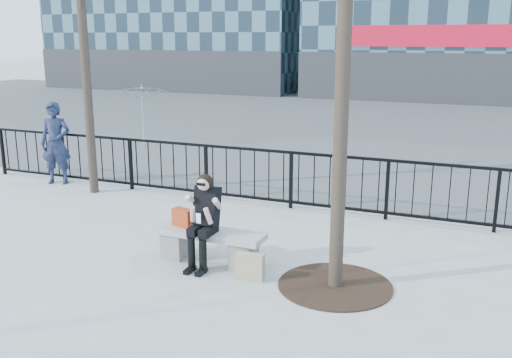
% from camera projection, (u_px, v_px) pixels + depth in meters
% --- Properties ---
extents(ground, '(120.00, 120.00, 0.00)m').
position_uv_depth(ground, '(209.00, 262.00, 8.27)').
color(ground, '#9B9B96').
rests_on(ground, ground).
extents(street_surface, '(60.00, 23.00, 0.01)m').
position_uv_depth(street_surface, '(390.00, 122.00, 21.70)').
color(street_surface, '#474747').
rests_on(street_surface, ground).
extents(railing, '(14.00, 0.06, 1.10)m').
position_uv_depth(railing, '(281.00, 179.00, 10.82)').
color(railing, black).
rests_on(railing, ground).
extents(tree_grate, '(1.50, 1.50, 0.02)m').
position_uv_depth(tree_grate, '(335.00, 285.00, 7.47)').
color(tree_grate, black).
rests_on(tree_grate, ground).
extents(bench_main, '(1.65, 0.46, 0.49)m').
position_uv_depth(bench_main, '(209.00, 243.00, 8.20)').
color(bench_main, slate).
rests_on(bench_main, ground).
extents(seated_woman, '(0.50, 0.64, 1.34)m').
position_uv_depth(seated_woman, '(203.00, 222.00, 7.97)').
color(seated_woman, black).
rests_on(seated_woman, ground).
extents(handbag, '(0.34, 0.22, 0.26)m').
position_uv_depth(handbag, '(183.00, 218.00, 8.30)').
color(handbag, '#AC3615').
rests_on(handbag, bench_main).
extents(shopping_bag, '(0.40, 0.18, 0.37)m').
position_uv_depth(shopping_bag, '(250.00, 267.00, 7.65)').
color(shopping_bag, '#C3B88A').
rests_on(shopping_bag, ground).
extents(standing_man, '(0.77, 0.64, 1.82)m').
position_uv_depth(standing_man, '(56.00, 143.00, 12.50)').
color(standing_man, black).
rests_on(standing_man, ground).
extents(vendor_umbrella, '(2.56, 2.59, 1.86)m').
position_uv_depth(vendor_umbrella, '(142.00, 116.00, 16.54)').
color(vendor_umbrella, '#CEDC31').
rests_on(vendor_umbrella, ground).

